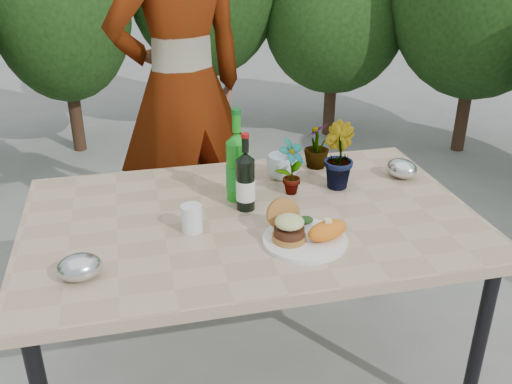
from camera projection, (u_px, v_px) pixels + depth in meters
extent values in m
plane|color=slate|center=(252.00, 374.00, 2.37)|extent=(80.00, 80.00, 0.00)
cube|color=tan|center=(251.00, 220.00, 2.05)|extent=(1.60, 1.00, 0.04)
cylinder|color=black|center=(478.00, 348.00, 1.99)|extent=(0.05, 0.05, 0.71)
cylinder|color=black|center=(66.00, 270.00, 2.43)|extent=(0.05, 0.05, 0.71)
cylinder|color=black|center=(378.00, 231.00, 2.73)|extent=(0.05, 0.05, 0.71)
cylinder|color=#382316|center=(77.00, 125.00, 4.57)|extent=(0.10, 0.10, 0.42)
ellipsoid|color=#244B19|center=(61.00, 10.00, 4.18)|extent=(1.02, 1.02, 1.36)
cylinder|color=#382316|center=(209.00, 104.00, 4.95)|extent=(0.10, 0.10, 0.50)
cylinder|color=#382316|center=(329.00, 113.00, 4.92)|extent=(0.10, 0.10, 0.38)
ellipsoid|color=#244B19|center=(334.00, 21.00, 4.58)|extent=(1.13, 1.13, 1.16)
cylinder|color=#382316|center=(461.00, 124.00, 4.56)|extent=(0.10, 0.10, 0.44)
cylinder|color=white|center=(305.00, 240.00, 1.87)|extent=(0.28, 0.28, 0.01)
cylinder|color=#B7722D|center=(289.00, 237.00, 1.85)|extent=(0.11, 0.11, 0.02)
cylinder|color=#472314|center=(289.00, 231.00, 1.84)|extent=(0.10, 0.10, 0.02)
ellipsoid|color=beige|center=(289.00, 222.00, 1.83)|extent=(0.10, 0.10, 0.04)
cylinder|color=#B7722D|center=(283.00, 214.00, 1.90)|extent=(0.11, 0.06, 0.11)
ellipsoid|color=orange|center=(327.00, 230.00, 1.85)|extent=(0.17, 0.12, 0.06)
ellipsoid|color=olive|center=(297.00, 222.00, 1.94)|extent=(0.04, 0.04, 0.02)
ellipsoid|color=#193814|center=(305.00, 220.00, 1.95)|extent=(0.06, 0.04, 0.03)
cylinder|color=black|center=(246.00, 185.00, 2.05)|extent=(0.07, 0.07, 0.19)
cylinder|color=white|center=(246.00, 190.00, 2.06)|extent=(0.07, 0.07, 0.08)
cone|color=black|center=(245.00, 156.00, 2.00)|extent=(0.07, 0.07, 0.03)
cylinder|color=black|center=(245.00, 145.00, 1.98)|extent=(0.03, 0.03, 0.05)
cylinder|color=maroon|center=(245.00, 135.00, 1.97)|extent=(0.03, 0.03, 0.01)
cylinder|color=#198B1A|center=(237.00, 171.00, 2.11)|extent=(0.08, 0.08, 0.23)
cylinder|color=#198C26|center=(237.00, 177.00, 2.12)|extent=(0.09, 0.09, 0.09)
cone|color=#198B1A|center=(237.00, 137.00, 2.06)|extent=(0.08, 0.08, 0.04)
cylinder|color=#198B1A|center=(237.00, 123.00, 2.03)|extent=(0.03, 0.03, 0.07)
cylinder|color=#0C5919|center=(236.00, 111.00, 2.01)|extent=(0.04, 0.04, 0.02)
cylinder|color=silver|center=(192.00, 218.00, 1.92)|extent=(0.07, 0.07, 0.09)
imported|color=#2B591E|center=(291.00, 167.00, 2.15)|extent=(0.14, 0.13, 0.22)
imported|color=#2E5F20|center=(337.00, 156.00, 2.21)|extent=(0.13, 0.15, 0.26)
imported|color=#23521C|center=(317.00, 146.00, 2.40)|extent=(0.15, 0.15, 0.19)
imported|color=silver|center=(283.00, 167.00, 2.31)|extent=(0.17, 0.17, 0.10)
ellipsoid|color=silver|center=(79.00, 267.00, 1.67)|extent=(0.14, 0.12, 0.08)
ellipsoid|color=silver|center=(402.00, 168.00, 2.32)|extent=(0.16, 0.17, 0.08)
imported|color=#8E6547|center=(182.00, 89.00, 2.71)|extent=(0.83, 0.68, 1.95)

